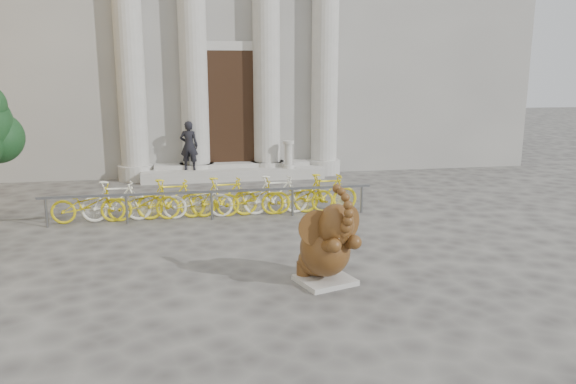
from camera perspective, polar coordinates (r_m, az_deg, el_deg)
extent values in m
plane|color=#474442|center=(9.94, -0.76, -8.84)|extent=(80.00, 80.00, 0.00)
cube|color=gray|center=(24.30, -7.05, 17.95)|extent=(22.00, 10.00, 12.00)
cube|color=black|center=(19.16, -5.82, 8.43)|extent=(2.40, 0.16, 4.00)
cylinder|color=#A8A59E|center=(19.01, -15.82, 13.13)|extent=(0.90, 0.90, 8.00)
cylinder|color=#A8A59E|center=(18.94, -9.62, 13.42)|extent=(0.90, 0.90, 8.00)
cylinder|color=#A8A59E|center=(19.14, -2.22, 13.57)|extent=(0.90, 0.90, 8.00)
cylinder|color=#A8A59E|center=(19.52, 3.77, 13.53)|extent=(0.90, 0.90, 8.00)
cube|color=#A8A59E|center=(18.91, -5.55, 1.90)|extent=(6.00, 1.20, 0.36)
cube|color=#A8A59E|center=(9.79, 3.79, -8.92)|extent=(1.09, 1.03, 0.09)
ellipsoid|color=black|center=(9.84, 3.21, -6.87)|extent=(0.93, 0.91, 0.57)
ellipsoid|color=black|center=(9.62, 3.78, -5.77)|extent=(1.14, 1.28, 0.92)
cylinder|color=black|center=(9.87, 1.65, -7.73)|extent=(0.34, 0.34, 0.23)
cylinder|color=black|center=(10.10, 4.03, -7.27)|extent=(0.34, 0.34, 0.23)
cylinder|color=black|center=(9.18, 3.94, -5.51)|extent=(0.37, 0.57, 0.35)
cylinder|color=black|center=(9.38, 5.97, -5.14)|extent=(0.37, 0.57, 0.35)
ellipsoid|color=black|center=(9.21, 4.88, -3.37)|extent=(0.75, 0.73, 0.71)
cylinder|color=black|center=(9.15, 2.92, -3.67)|extent=(0.60, 0.05, 0.60)
cylinder|color=black|center=(9.47, 6.06, -3.18)|extent=(0.52, 0.39, 0.60)
cone|color=beige|center=(9.05, 4.91, -4.59)|extent=(0.16, 0.20, 0.10)
cone|color=beige|center=(9.17, 6.03, -4.40)|extent=(0.07, 0.21, 0.10)
cube|color=slate|center=(13.68, -7.80, 0.04)|extent=(8.00, 0.06, 0.06)
cylinder|color=slate|center=(14.13, -23.34, -1.95)|extent=(0.06, 0.06, 0.70)
cylinder|color=slate|center=(13.83, -16.06, -1.70)|extent=(0.06, 0.06, 0.70)
cylinder|color=slate|center=(13.76, -7.76, -1.39)|extent=(0.06, 0.06, 0.70)
cylinder|color=slate|center=(13.99, 0.45, -1.05)|extent=(0.06, 0.06, 0.70)
cylinder|color=slate|center=(14.43, 7.49, -0.74)|extent=(0.06, 0.06, 0.70)
imported|color=yellow|center=(14.16, -19.67, -1.00)|extent=(1.70, 0.50, 1.00)
imported|color=white|center=(14.06, -17.08, -0.90)|extent=(1.66, 0.47, 1.00)
imported|color=yellow|center=(14.00, -14.45, -0.80)|extent=(1.70, 0.50, 1.00)
imported|color=yellow|center=(13.97, -11.80, -0.70)|extent=(1.66, 0.47, 1.00)
imported|color=white|center=(13.96, -9.15, -0.60)|extent=(1.70, 0.50, 1.00)
imported|color=yellow|center=(13.99, -6.50, -0.50)|extent=(1.66, 0.47, 1.00)
imported|color=yellow|center=(14.04, -3.87, -0.39)|extent=(1.70, 0.50, 1.00)
imported|color=white|center=(14.13, -1.26, -0.29)|extent=(1.66, 0.47, 1.00)
imported|color=yellow|center=(14.24, 1.31, -0.19)|extent=(1.70, 0.50, 1.00)
imported|color=yellow|center=(14.39, 3.83, -0.09)|extent=(1.66, 0.47, 1.00)
imported|color=black|center=(18.59, -10.02, 4.66)|extent=(0.65, 0.50, 1.61)
cylinder|color=#A8A59E|center=(18.81, 0.04, 2.63)|extent=(0.37, 0.37, 0.11)
cylinder|color=#A8A59E|center=(18.75, 0.04, 3.73)|extent=(0.26, 0.26, 0.84)
cylinder|color=#A8A59E|center=(18.69, 0.04, 5.08)|extent=(0.37, 0.37, 0.09)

